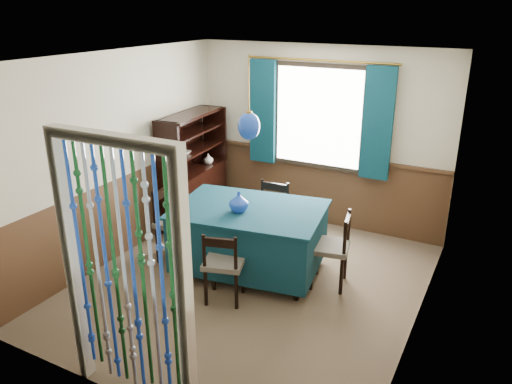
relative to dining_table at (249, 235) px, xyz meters
The scene contains 22 objects.
floor 0.55m from the dining_table, 59.79° to the right, with size 4.00×4.00×0.00m, color brown.
ceiling 2.06m from the dining_table, 59.79° to the right, with size 4.00×4.00×0.00m, color silver.
wall_back 1.92m from the dining_table, 85.09° to the left, with size 3.60×3.60×0.00m, color beige.
wall_front 2.39m from the dining_table, 86.20° to the right, with size 3.60×3.60×0.00m, color beige.
wall_left 1.85m from the dining_table, behind, with size 4.00×4.00×0.00m, color beige.
wall_right 2.12m from the dining_table, ahead, with size 4.00×4.00×0.00m, color beige.
wainscot_back 1.73m from the dining_table, 85.04° to the left, with size 3.60×3.60×0.00m, color #492E1B.
wainscot_front 2.25m from the dining_table, 86.18° to the right, with size 3.60×3.60×0.00m, color #492E1B.
wainscot_left 1.66m from the dining_table, behind, with size 4.00×4.00×0.00m, color #492E1B.
wainscot_right 1.95m from the dining_table, ahead, with size 4.00×4.00×0.00m, color #492E1B.
window 2.02m from the dining_table, 84.94° to the left, with size 1.32×0.12×1.42m, color black.
doorway 2.28m from the dining_table, 86.10° to the right, with size 1.16×0.12×2.18m, color silver, non-canonical shape.
dining_table is the anchor object (origin of this frame).
chair_near 0.68m from the dining_table, 84.80° to the right, with size 0.50×0.49×0.83m.
chair_far 0.67m from the dining_table, 95.29° to the left, with size 0.45×0.43×0.87m.
chair_left 0.97m from the dining_table, behind, with size 0.49×0.51×0.93m.
chair_right 0.97m from the dining_table, ahead, with size 0.49×0.50×0.87m.
sideboard 1.71m from the dining_table, 146.42° to the left, with size 0.53×1.25×1.59m.
pendant_lamp 1.30m from the dining_table, 63.43° to the right, with size 0.24×0.24×0.89m.
vase_table 0.47m from the dining_table, 112.01° to the right, with size 0.20×0.20×0.21m, color #16399C.
bowl_shelf 1.65m from the dining_table, 153.77° to the left, with size 0.19×0.19×0.05m, color beige.
vase_sideboard 1.89m from the dining_table, 137.47° to the left, with size 0.16×0.16×0.16m, color beige.
Camera 1 is at (2.36, -4.33, 2.98)m, focal length 35.00 mm.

